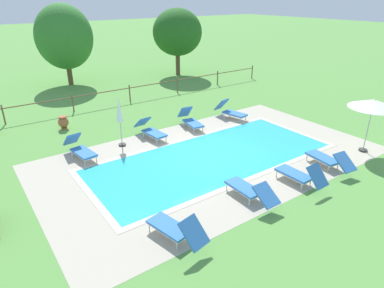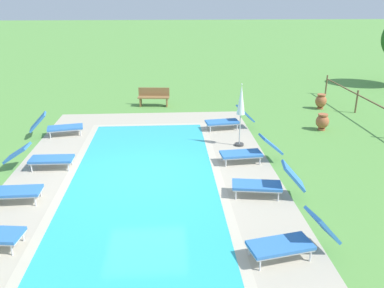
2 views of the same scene
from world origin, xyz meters
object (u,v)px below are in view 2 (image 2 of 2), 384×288
object	(u,v)px
wooden_bench_lawn_side	(154,96)
sun_lounger_south_mid	(57,126)
sun_lounger_north_mid	(42,158)
patio_umbrella_closed_row_west	(241,104)
terracotta_urn_by_tree	(322,121)
terracotta_urn_near_fence	(321,101)
sun_lounger_south_near_corner	(250,151)
sun_lounger_north_far	(229,120)
sun_lounger_north_near_steps	(267,183)
sun_lounger_south_end	(4,189)
sun_lounger_south_far	(293,240)

from	to	relation	value
wooden_bench_lawn_side	sun_lounger_south_mid	bearing A→B (deg)	-40.38
sun_lounger_north_mid	patio_umbrella_closed_row_west	world-z (taller)	patio_umbrella_closed_row_west
terracotta_urn_by_tree	terracotta_urn_near_fence	bearing A→B (deg)	160.32
sun_lounger_south_near_corner	terracotta_urn_by_tree	bearing A→B (deg)	130.58
sun_lounger_north_far	sun_lounger_south_mid	size ratio (longest dim) A/B	1.00
sun_lounger_north_mid	wooden_bench_lawn_side	size ratio (longest dim) A/B	1.33
sun_lounger_north_near_steps	sun_lounger_north_far	xyz separation A→B (m)	(-5.71, -0.15, -0.01)
sun_lounger_north_far	sun_lounger_south_near_corner	bearing A→B (deg)	2.50
sun_lounger_north_near_steps	wooden_bench_lawn_side	bearing A→B (deg)	-161.08
sun_lounger_north_far	terracotta_urn_by_tree	bearing A→B (deg)	84.16
terracotta_urn_near_fence	wooden_bench_lawn_side	bearing A→B (deg)	-97.69
terracotta_urn_by_tree	sun_lounger_south_end	bearing A→B (deg)	-63.22
terracotta_urn_by_tree	sun_lounger_south_far	bearing A→B (deg)	-24.70
sun_lounger_north_near_steps	sun_lounger_south_near_corner	xyz separation A→B (m)	(-2.30, -0.00, -0.01)
sun_lounger_south_end	terracotta_urn_by_tree	size ratio (longest dim) A/B	2.86
sun_lounger_south_mid	terracotta_urn_by_tree	distance (m)	10.32
wooden_bench_lawn_side	terracotta_urn_by_tree	distance (m)	7.94
sun_lounger_south_far	terracotta_urn_near_fence	bearing A→B (deg)	156.66
sun_lounger_south_far	terracotta_urn_near_fence	world-z (taller)	sun_lounger_south_far
terracotta_urn_near_fence	terracotta_urn_by_tree	size ratio (longest dim) A/B	1.07
sun_lounger_north_mid	sun_lounger_south_near_corner	distance (m)	6.50
sun_lounger_north_mid	terracotta_urn_near_fence	distance (m)	12.73
sun_lounger_north_near_steps	sun_lounger_south_near_corner	world-z (taller)	sun_lounger_north_near_steps
sun_lounger_north_mid	terracotta_urn_near_fence	bearing A→B (deg)	119.02
sun_lounger_north_mid	sun_lounger_south_end	size ratio (longest dim) A/B	1.07
sun_lounger_north_mid	sun_lounger_south_end	world-z (taller)	sun_lounger_south_end
sun_lounger_south_mid	sun_lounger_south_end	world-z (taller)	sun_lounger_south_end
sun_lounger_south_far	patio_umbrella_closed_row_west	xyz separation A→B (m)	(-6.41, 0.05, 1.13)
sun_lounger_south_near_corner	terracotta_urn_near_fence	size ratio (longest dim) A/B	2.84
sun_lounger_south_near_corner	patio_umbrella_closed_row_west	size ratio (longest dim) A/B	0.90
sun_lounger_north_near_steps	patio_umbrella_closed_row_west	world-z (taller)	patio_umbrella_closed_row_west
terracotta_urn_near_fence	sun_lounger_north_far	bearing A→B (deg)	-60.59
wooden_bench_lawn_side	terracotta_urn_by_tree	size ratio (longest dim) A/B	2.31
sun_lounger_north_far	sun_lounger_north_mid	bearing A→B (deg)	-61.27
terracotta_urn_near_fence	sun_lounger_south_far	bearing A→B (deg)	-23.34
sun_lounger_south_mid	patio_umbrella_closed_row_west	bearing A→B (deg)	77.58
sun_lounger_south_near_corner	patio_umbrella_closed_row_west	xyz separation A→B (m)	(-1.51, -0.06, 1.15)
sun_lounger_north_far	sun_lounger_south_mid	bearing A→B (deg)	-86.46
sun_lounger_north_far	sun_lounger_south_far	bearing A→B (deg)	0.25
sun_lounger_south_near_corner	wooden_bench_lawn_side	world-z (taller)	sun_lounger_south_near_corner
sun_lounger_north_far	wooden_bench_lawn_side	size ratio (longest dim) A/B	1.30
sun_lounger_south_end	sun_lounger_north_near_steps	bearing A→B (deg)	89.22
sun_lounger_south_near_corner	sun_lounger_north_near_steps	bearing A→B (deg)	0.00
sun_lounger_south_end	sun_lounger_north_mid	bearing A→B (deg)	170.91
sun_lounger_north_near_steps	sun_lounger_south_far	size ratio (longest dim) A/B	0.99
sun_lounger_north_mid	sun_lounger_south_end	distance (m)	2.16
sun_lounger_north_mid	sun_lounger_south_mid	world-z (taller)	sun_lounger_south_mid
sun_lounger_north_mid	sun_lounger_south_near_corner	size ratio (longest dim) A/B	1.01
sun_lounger_north_mid	sun_lounger_north_near_steps	bearing A→B (deg)	71.10
sun_lounger_south_mid	terracotta_urn_by_tree	world-z (taller)	sun_lounger_south_mid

